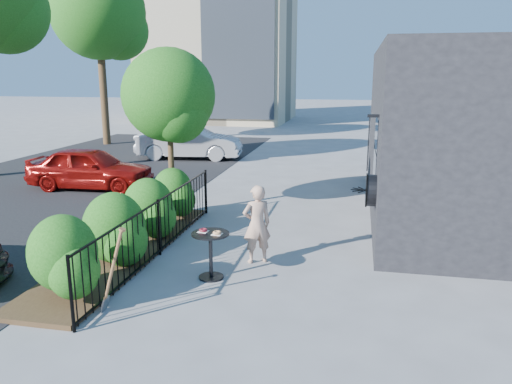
% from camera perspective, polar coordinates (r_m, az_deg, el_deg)
% --- Properties ---
extents(ground, '(120.00, 120.00, 0.00)m').
position_cam_1_polar(ground, '(9.37, -2.29, -7.84)').
color(ground, gray).
rests_on(ground, ground).
extents(shop_building, '(6.22, 9.00, 4.00)m').
position_cam_1_polar(shop_building, '(13.47, 26.23, 6.10)').
color(shop_building, black).
rests_on(shop_building, ground).
extents(fence, '(0.05, 6.05, 1.10)m').
position_cam_1_polar(fence, '(9.64, -11.04, -3.94)').
color(fence, black).
rests_on(fence, ground).
extents(planting_bed, '(1.30, 6.00, 0.08)m').
position_cam_1_polar(planting_bed, '(10.08, -14.61, -6.47)').
color(planting_bed, '#382616').
rests_on(planting_bed, ground).
extents(shrubs, '(1.10, 5.60, 1.24)m').
position_cam_1_polar(shrubs, '(9.92, -14.06, -2.75)').
color(shrubs, '#194E11').
rests_on(shrubs, ground).
extents(patio_tree, '(2.20, 2.20, 3.94)m').
position_cam_1_polar(patio_tree, '(12.06, -9.73, 10.22)').
color(patio_tree, '#3F2B19').
rests_on(patio_tree, ground).
extents(street, '(9.00, 30.00, 0.01)m').
position_cam_1_polar(street, '(15.04, -26.13, -1.01)').
color(street, black).
rests_on(street, ground).
extents(street_tree_far, '(4.40, 4.40, 8.28)m').
position_cam_1_polar(street_tree_far, '(25.59, -17.47, 18.47)').
color(street_tree_far, '#3F2B19').
rests_on(street_tree_far, ground).
extents(cafe_table, '(0.64, 0.64, 0.86)m').
position_cam_1_polar(cafe_table, '(8.44, -5.21, -6.28)').
color(cafe_table, black).
rests_on(cafe_table, ground).
extents(woman, '(0.63, 0.56, 1.45)m').
position_cam_1_polar(woman, '(9.06, 0.10, -3.70)').
color(woman, tan).
rests_on(woman, ground).
extents(shovel, '(0.45, 0.17, 1.33)m').
position_cam_1_polar(shovel, '(7.53, -16.21, -9.07)').
color(shovel, brown).
rests_on(shovel, ground).
extents(car_red, '(3.77, 1.65, 1.26)m').
position_cam_1_polar(car_red, '(15.75, -18.39, 2.61)').
color(car_red, maroon).
rests_on(car_red, ground).
extents(car_silver, '(4.34, 1.93, 1.39)m').
position_cam_1_polar(car_silver, '(20.50, -7.63, 5.70)').
color(car_silver, '#ABABB0').
rests_on(car_silver, ground).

